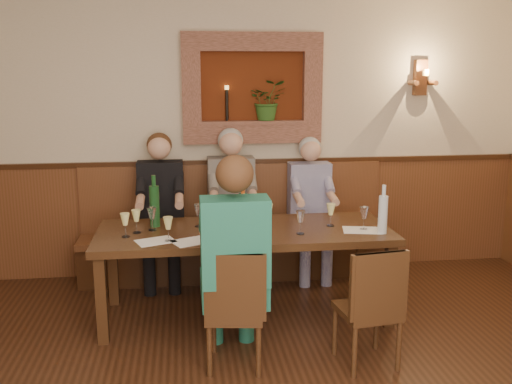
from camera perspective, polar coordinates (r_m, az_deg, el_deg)
room_shell at (r=2.67m, az=3.12°, el=8.93°), size 6.04×6.04×2.82m
wainscoting at (r=3.04m, az=2.83°, el=-16.37°), size 6.02×6.02×1.15m
wall_niche at (r=5.62m, az=0.06°, el=9.86°), size 1.36×0.30×1.06m
wall_sconce at (r=6.04m, az=16.17°, el=10.86°), size 0.25×0.20×0.35m
dining_table at (r=4.70m, az=-1.13°, el=-4.63°), size 2.40×0.90×0.75m
bench at (r=5.70m, az=-2.15°, el=-5.23°), size 3.00×0.45×1.11m
chair_near_left at (r=4.07m, az=-2.12°, el=-13.82°), size 0.44×0.44×0.87m
chair_near_right at (r=4.17m, az=11.09°, el=-13.41°), size 0.44×0.44×0.87m
person_bench_left at (r=5.51m, az=-9.42°, el=-3.06°), size 0.43×0.53×1.45m
person_bench_mid at (r=5.52m, az=-2.40°, el=-2.70°), size 0.45×0.55×1.49m
person_bench_right at (r=5.65m, az=5.47°, el=-2.86°), size 0.41×0.50×1.39m
person_chair_front at (r=3.97m, az=-2.20°, el=-8.62°), size 0.45×0.56×1.50m
spittoon_bucket at (r=4.65m, az=-1.28°, el=-2.10°), size 0.30×0.30×0.27m
wine_bottle_green_a at (r=4.62m, az=-1.31°, el=-1.89°), size 0.08×0.08×0.39m
wine_bottle_green_b at (r=4.80m, az=-10.11°, el=-1.30°), size 0.10×0.10×0.43m
water_bottle at (r=4.65m, az=12.57°, el=-2.12°), size 0.08×0.08×0.39m
tasting_sheet_a at (r=4.43m, az=-10.01°, el=-4.86°), size 0.34×0.29×0.00m
tasting_sheet_b at (r=4.56m, az=-1.99°, el=-4.16°), size 0.38×0.33×0.00m
tasting_sheet_c at (r=4.73m, az=10.51°, el=-3.77°), size 0.34×0.27×0.00m
tasting_sheet_d at (r=4.39m, az=-6.38°, el=-4.91°), size 0.36×0.32×0.00m
wine_glass_0 at (r=4.56m, az=-12.94°, el=-3.26°), size 0.08×0.08×0.19m
wine_glass_1 at (r=4.70m, az=-10.35°, el=-2.67°), size 0.08×0.08×0.19m
wine_glass_2 at (r=4.39m, az=-8.77°, el=-3.70°), size 0.08×0.08×0.19m
wine_glass_3 at (r=4.76m, az=-5.76°, el=-2.34°), size 0.08×0.08×0.19m
wine_glass_4 at (r=4.46m, az=-2.08°, el=-3.30°), size 0.08×0.08×0.19m
wine_glass_5 at (r=4.75m, az=1.26°, el=-2.32°), size 0.08×0.08×0.19m
wine_glass_6 at (r=4.54m, az=4.47°, el=-3.05°), size 0.08×0.08×0.19m
wine_glass_7 at (r=4.80m, az=7.48°, el=-2.29°), size 0.08×0.08×0.19m
wine_glass_8 at (r=4.73m, az=10.75°, el=-2.60°), size 0.08×0.08×0.19m
wine_glass_9 at (r=4.34m, az=-3.00°, el=-3.76°), size 0.08×0.08×0.19m
wine_glass_10 at (r=4.65m, az=-11.87°, el=-2.90°), size 0.08×0.08×0.19m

